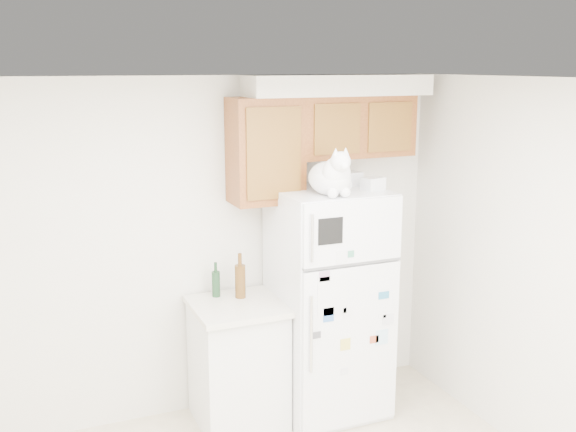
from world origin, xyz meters
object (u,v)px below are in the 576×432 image
storage_box_front (373,184)px  bottle_amber (240,276)px  storage_box_back (348,179)px  cat (332,176)px  refrigerator (329,302)px  base_counter (238,362)px  bottle_green (216,280)px

storage_box_front → bottle_amber: bearing=148.4°
storage_box_back → bottle_amber: storage_box_back is taller
cat → refrigerator: bearing=67.1°
refrigerator → bottle_amber: size_ratio=5.12×
base_counter → storage_box_front: size_ratio=6.13×
storage_box_back → storage_box_front: (0.08, -0.22, -0.01)m
cat → base_counter: bearing=157.5°
base_counter → cat: cat is taller
storage_box_back → base_counter: bearing=176.3°
storage_box_back → bottle_green: size_ratio=0.70×
base_counter → storage_box_back: 1.56m
storage_box_front → bottle_amber: (-0.91, 0.29, -0.66)m
base_counter → bottle_amber: (0.06, 0.10, 0.62)m
base_counter → bottle_amber: 0.63m
cat → storage_box_front: 0.37m
base_counter → refrigerator: bearing=-6.1°
refrigerator → storage_box_front: storage_box_front is taller
cat → storage_box_back: cat is taller
refrigerator → cat: size_ratio=3.46×
refrigerator → base_counter: (-0.69, 0.07, -0.39)m
base_counter → storage_box_back: size_ratio=5.11×
base_counter → bottle_green: bottle_green is taller
cat → storage_box_back: 0.41m
refrigerator → bottle_amber: bearing=164.7°
refrigerator → bottle_green: (-0.79, 0.26, 0.20)m
refrigerator → storage_box_back: 0.93m
storage_box_front → bottle_green: storage_box_front is taller
refrigerator → base_counter: refrigerator is taller
base_counter → bottle_green: (-0.10, 0.19, 0.59)m
cat → storage_box_front: cat is taller
refrigerator → storage_box_front: (0.28, -0.12, 0.89)m
base_counter → storage_box_back: (0.89, 0.03, 1.29)m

